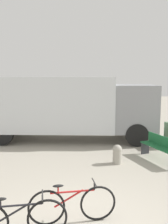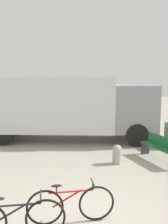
% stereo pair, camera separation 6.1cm
% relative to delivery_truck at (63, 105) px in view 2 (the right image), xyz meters
% --- Properties ---
extents(delivery_truck, '(8.60, 3.98, 2.96)m').
position_rel_delivery_truck_xyz_m(delivery_truck, '(0.00, 0.00, 0.00)').
color(delivery_truck, silver).
rests_on(delivery_truck, ground).
extents(park_bench, '(0.79, 1.95, 0.86)m').
position_rel_delivery_truck_xyz_m(park_bench, '(3.21, -3.65, -1.17)').
color(park_bench, '#1E6638').
rests_on(park_bench, ground).
extents(bicycle_near, '(1.81, 0.44, 0.85)m').
position_rel_delivery_truck_xyz_m(bicycle_near, '(-1.41, -7.27, -1.27)').
color(bicycle_near, black).
rests_on(bicycle_near, ground).
extents(bicycle_middle, '(1.81, 0.44, 0.85)m').
position_rel_delivery_truck_xyz_m(bicycle_middle, '(-0.37, -6.90, -1.27)').
color(bicycle_middle, black).
rests_on(bicycle_middle, ground).
extents(bollard_near_bench, '(0.32, 0.32, 0.67)m').
position_rel_delivery_truck_xyz_m(bollard_near_bench, '(1.56, -3.66, -1.31)').
color(bollard_near_bench, '#9E998C').
rests_on(bollard_near_bench, ground).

